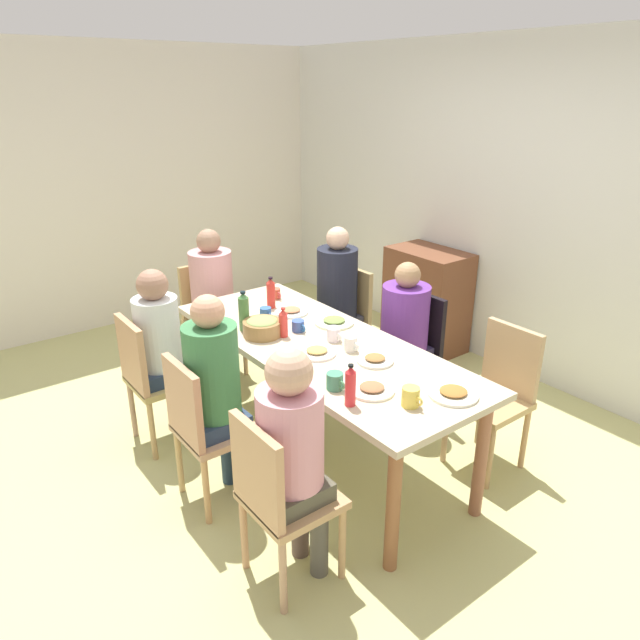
# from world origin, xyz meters

# --- Properties ---
(ground_plane) EXTENTS (7.15, 7.15, 0.00)m
(ground_plane) POSITION_xyz_m (0.00, 0.00, 0.00)
(ground_plane) COLOR #BFBE7B
(wall_back) EXTENTS (6.20, 0.12, 2.60)m
(wall_back) POSITION_xyz_m (0.00, 2.06, 1.30)
(wall_back) COLOR silver
(wall_back) RESTS_ON ground_plane
(wall_left) EXTENTS (0.12, 4.23, 2.60)m
(wall_left) POSITION_xyz_m (-3.04, 0.00, 1.30)
(wall_left) COLOR silver
(wall_left) RESTS_ON ground_plane
(dining_table) EXTENTS (2.21, 0.86, 0.78)m
(dining_table) POSITION_xyz_m (0.00, 0.00, 0.70)
(dining_table) COLOR beige
(dining_table) RESTS_ON ground_plane
(chair_0) EXTENTS (0.40, 0.40, 0.90)m
(chair_0) POSITION_xyz_m (0.00, 0.81, 0.51)
(chair_0) COLOR black
(chair_0) RESTS_ON ground_plane
(person_0) EXTENTS (0.32, 0.32, 1.15)m
(person_0) POSITION_xyz_m (-0.00, 0.72, 0.70)
(person_0) COLOR #253952
(person_0) RESTS_ON ground_plane
(chair_1) EXTENTS (0.40, 0.40, 0.90)m
(chair_1) POSITION_xyz_m (-1.48, 0.00, 0.51)
(chair_1) COLOR tan
(chair_1) RESTS_ON ground_plane
(person_1) EXTENTS (0.33, 0.33, 1.21)m
(person_1) POSITION_xyz_m (-1.40, 0.00, 0.73)
(person_1) COLOR #323344
(person_1) RESTS_ON ground_plane
(chair_2) EXTENTS (0.40, 0.40, 0.90)m
(chair_2) POSITION_xyz_m (-0.74, -0.81, 0.51)
(chair_2) COLOR tan
(chair_2) RESTS_ON ground_plane
(person_2) EXTENTS (0.30, 0.30, 1.20)m
(person_2) POSITION_xyz_m (-0.74, -0.72, 0.71)
(person_2) COLOR #263C42
(person_2) RESTS_ON ground_plane
(chair_3) EXTENTS (0.40, 0.40, 0.90)m
(chair_3) POSITION_xyz_m (0.74, -0.81, 0.51)
(chair_3) COLOR tan
(chair_3) RESTS_ON ground_plane
(person_3) EXTENTS (0.30, 0.30, 1.21)m
(person_3) POSITION_xyz_m (0.74, -0.72, 0.73)
(person_3) COLOR brown
(person_3) RESTS_ON ground_plane
(chair_4) EXTENTS (0.40, 0.40, 0.90)m
(chair_4) POSITION_xyz_m (-0.74, 0.81, 0.51)
(chair_4) COLOR tan
(chair_4) RESTS_ON ground_plane
(person_4) EXTENTS (0.31, 0.31, 1.25)m
(person_4) POSITION_xyz_m (-0.74, 0.72, 0.75)
(person_4) COLOR #434240
(person_4) RESTS_ON ground_plane
(chair_5) EXTENTS (0.40, 0.40, 0.90)m
(chair_5) POSITION_xyz_m (0.00, -0.81, 0.51)
(chair_5) COLOR tan
(chair_5) RESTS_ON ground_plane
(person_5) EXTENTS (0.30, 0.30, 1.24)m
(person_5) POSITION_xyz_m (0.00, -0.72, 0.74)
(person_5) COLOR #253B4B
(person_5) RESTS_ON ground_plane
(chair_6) EXTENTS (0.40, 0.40, 0.90)m
(chair_6) POSITION_xyz_m (0.74, 0.81, 0.51)
(chair_6) COLOR tan
(chair_6) RESTS_ON ground_plane
(plate_0) EXTENTS (0.23, 0.23, 0.04)m
(plate_0) POSITION_xyz_m (0.12, -0.11, 0.79)
(plate_0) COLOR white
(plate_0) RESTS_ON dining_table
(plate_1) EXTENTS (0.23, 0.23, 0.04)m
(plate_1) POSITION_xyz_m (-0.51, 0.14, 0.79)
(plate_1) COLOR white
(plate_1) RESTS_ON dining_table
(plate_2) EXTENTS (0.21, 0.21, 0.04)m
(plate_2) POSITION_xyz_m (0.40, 0.09, 0.79)
(plate_2) COLOR silver
(plate_2) RESTS_ON dining_table
(plate_3) EXTENTS (0.26, 0.26, 0.04)m
(plate_3) POSITION_xyz_m (-0.19, 0.26, 0.79)
(plate_3) COLOR silver
(plate_3) RESTS_ON dining_table
(plate_4) EXTENTS (0.23, 0.23, 0.04)m
(plate_4) POSITION_xyz_m (0.64, -0.15, 0.79)
(plate_4) COLOR white
(plate_4) RESTS_ON dining_table
(plate_5) EXTENTS (0.25, 0.25, 0.04)m
(plate_5) POSITION_xyz_m (0.92, 0.14, 0.79)
(plate_5) COLOR silver
(plate_5) RESTS_ON dining_table
(bowl_0) EXTENTS (0.24, 0.24, 0.12)m
(bowl_0) POSITION_xyz_m (-0.31, -0.22, 0.84)
(bowl_0) COLOR olive
(bowl_0) RESTS_ON dining_table
(cup_0) EXTENTS (0.11, 0.08, 0.09)m
(cup_0) POSITION_xyz_m (-0.50, -0.07, 0.82)
(cup_0) COLOR #335FA1
(cup_0) RESTS_ON dining_table
(cup_1) EXTENTS (0.12, 0.09, 0.10)m
(cup_1) POSITION_xyz_m (0.86, -0.10, 0.83)
(cup_1) COLOR #E5CE4E
(cup_1) RESTS_ON dining_table
(cup_2) EXTENTS (0.11, 0.08, 0.07)m
(cup_2) POSITION_xyz_m (-0.83, 0.22, 0.81)
(cup_2) COLOR #CE553A
(cup_2) RESTS_ON dining_table
(cup_3) EXTENTS (0.11, 0.08, 0.09)m
(cup_3) POSITION_xyz_m (0.20, 0.08, 0.82)
(cup_3) COLOR white
(cup_3) RESTS_ON dining_table
(cup_4) EXTENTS (0.11, 0.08, 0.08)m
(cup_4) POSITION_xyz_m (-0.86, -0.28, 0.82)
(cup_4) COLOR #2A5EA1
(cup_4) RESTS_ON dining_table
(cup_5) EXTENTS (0.12, 0.08, 0.07)m
(cup_5) POSITION_xyz_m (-0.23, -0.00, 0.81)
(cup_5) COLOR #39559E
(cup_5) RESTS_ON dining_table
(cup_6) EXTENTS (0.12, 0.09, 0.09)m
(cup_6) POSITION_xyz_m (0.50, -0.29, 0.82)
(cup_6) COLOR #3F8264
(cup_6) RESTS_ON dining_table
(cup_7) EXTENTS (0.12, 0.08, 0.09)m
(cup_7) POSITION_xyz_m (0.02, 0.09, 0.82)
(cup_7) COLOR white
(cup_7) RESTS_ON dining_table
(bottle_0) EXTENTS (0.06, 0.06, 0.22)m
(bottle_0) POSITION_xyz_m (-0.69, 0.09, 0.88)
(bottle_0) COLOR red
(bottle_0) RESTS_ON dining_table
(bottle_1) EXTENTS (0.05, 0.05, 0.22)m
(bottle_1) POSITION_xyz_m (0.68, -0.33, 0.88)
(bottle_1) COLOR red
(bottle_1) RESTS_ON dining_table
(bottle_2) EXTENTS (0.06, 0.06, 0.19)m
(bottle_2) POSITION_xyz_m (-0.22, -0.12, 0.87)
(bottle_2) COLOR red
(bottle_2) RESTS_ON dining_table
(bottle_3) EXTENTS (0.07, 0.07, 0.26)m
(bottle_3) POSITION_xyz_m (-0.46, -0.26, 0.90)
(bottle_3) COLOR #4C793E
(bottle_3) RESTS_ON dining_table
(side_cabinet) EXTENTS (0.70, 0.44, 0.90)m
(side_cabinet) POSITION_xyz_m (-0.74, 1.76, 0.45)
(side_cabinet) COLOR brown
(side_cabinet) RESTS_ON ground_plane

